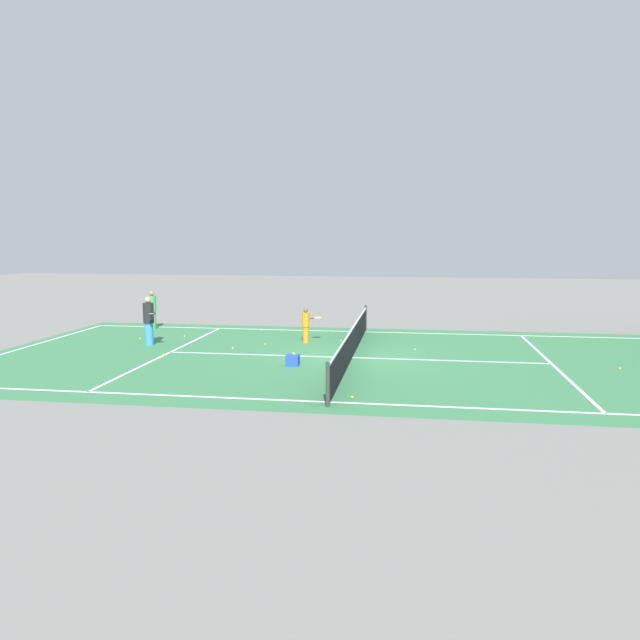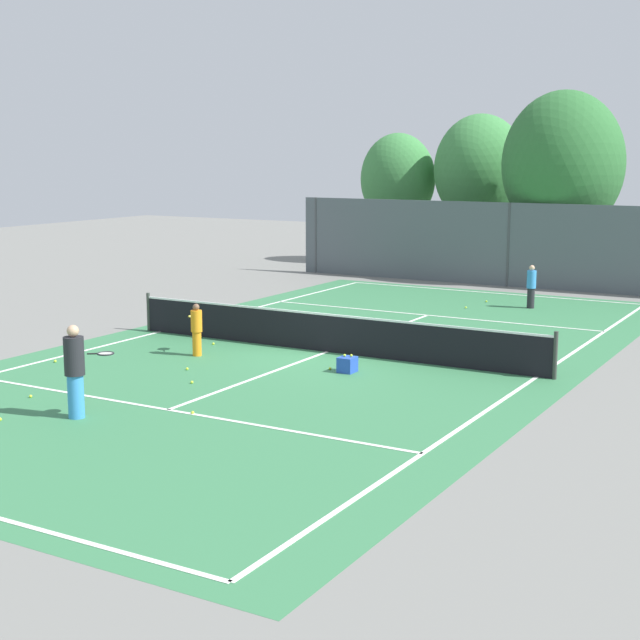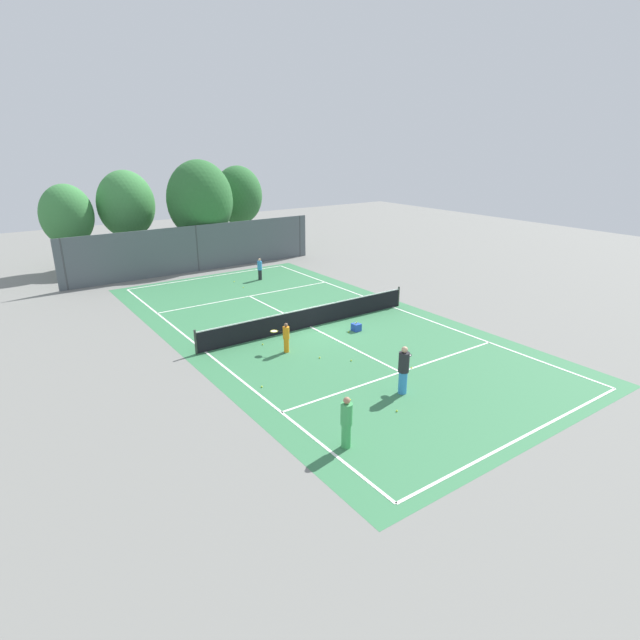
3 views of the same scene
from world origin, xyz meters
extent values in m
plane|color=slate|center=(0.00, 0.00, 0.00)|extent=(80.00, 80.00, 0.00)
cube|color=#387A4C|center=(0.00, 0.00, 0.00)|extent=(13.00, 25.00, 0.00)
cube|color=white|center=(-5.50, 0.00, 0.01)|extent=(0.10, 24.00, 0.01)
cube|color=white|center=(5.50, 0.00, 0.01)|extent=(0.10, 24.00, 0.01)
cube|color=white|center=(0.00, 12.00, 0.01)|extent=(11.00, 0.10, 0.01)
cube|color=white|center=(0.00, -6.40, 0.01)|extent=(11.00, 0.10, 0.01)
cube|color=white|center=(0.00, 6.40, 0.01)|extent=(11.00, 0.10, 0.01)
cube|color=white|center=(0.00, 0.00, 0.01)|extent=(0.10, 12.80, 0.01)
cylinder|color=#333833|center=(-5.90, 0.00, 0.55)|extent=(0.10, 0.10, 1.10)
cylinder|color=#333833|center=(5.90, 0.00, 0.55)|extent=(0.10, 0.10, 1.10)
cube|color=black|center=(0.00, 0.00, 0.47)|extent=(11.80, 0.03, 0.95)
cube|color=white|center=(0.00, 0.00, 0.97)|extent=(11.80, 0.04, 0.05)
cube|color=#515B60|center=(0.00, 14.00, 1.60)|extent=(18.00, 0.06, 3.20)
cylinder|color=#3F4447|center=(-8.50, 14.00, 1.60)|extent=(0.12, 0.12, 3.20)
cylinder|color=#3F4447|center=(0.00, 14.00, 1.60)|extent=(0.12, 0.12, 3.20)
cylinder|color=brown|center=(1.34, 16.16, 1.25)|extent=(0.32, 0.32, 2.50)
ellipsoid|color=#2D6B33|center=(1.34, 16.16, 4.62)|extent=(4.71, 4.64, 5.65)
cylinder|color=brown|center=(-7.11, 19.08, 1.15)|extent=(0.42, 0.42, 2.29)
ellipsoid|color=#3D8442|center=(-7.11, 19.08, 3.87)|extent=(3.50, 3.15, 4.20)
cylinder|color=brown|center=(-3.11, 19.05, 1.27)|extent=(0.44, 0.44, 2.55)
ellipsoid|color=#3D8442|center=(-3.11, 19.05, 4.35)|extent=(4.00, 4.24, 4.80)
cylinder|color=#232328|center=(2.37, 9.40, 0.33)|extent=(0.24, 0.24, 0.67)
cylinder|color=#388CD8|center=(2.37, 9.40, 0.96)|extent=(0.31, 0.31, 0.58)
sphere|color=tan|center=(2.37, 9.40, 1.34)|extent=(0.18, 0.18, 0.18)
cylinder|color=#388CD8|center=(-1.18, -7.71, 0.42)|extent=(0.31, 0.31, 0.85)
cylinder|color=#232328|center=(-1.18, -7.71, 1.22)|extent=(0.39, 0.39, 0.74)
sphere|color=tan|center=(-1.18, -7.71, 1.71)|extent=(0.23, 0.23, 0.23)
cylinder|color=black|center=(-0.89, -7.51, 1.26)|extent=(0.18, 0.14, 0.03)
torus|color=black|center=(-0.69, -7.37, 1.26)|extent=(0.46, 0.46, 0.03)
cylinder|color=silver|center=(-0.69, -7.37, 1.26)|extent=(0.38, 0.38, 0.00)
cylinder|color=orange|center=(-2.61, -2.04, 0.31)|extent=(0.23, 0.23, 0.62)
cylinder|color=orange|center=(-2.61, -2.04, 0.89)|extent=(0.28, 0.28, 0.54)
sphere|color=brown|center=(-2.61, -2.04, 1.25)|extent=(0.17, 0.17, 0.17)
cylinder|color=black|center=(-2.81, -1.82, 0.92)|extent=(0.16, 0.17, 0.03)
torus|color=yellow|center=(-2.98, -1.63, 0.92)|extent=(0.47, 0.47, 0.03)
cylinder|color=silver|center=(-2.98, -1.63, 0.92)|extent=(0.39, 0.39, 0.00)
cube|color=blue|center=(1.52, -1.72, 0.18)|extent=(0.37, 0.40, 0.36)
sphere|color=#CCE533|center=(1.45, -1.72, 0.39)|extent=(0.07, 0.07, 0.07)
sphere|color=#CCE533|center=(1.59, -1.66, 0.39)|extent=(0.07, 0.07, 0.07)
sphere|color=#CCE533|center=(1.06, -1.72, 0.03)|extent=(0.07, 0.07, 0.07)
sphere|color=#CCE533|center=(-3.09, -7.09, 0.03)|extent=(0.07, 0.07, 0.07)
sphere|color=#CCE533|center=(-1.64, 2.08, 0.03)|extent=(0.07, 0.07, 0.07)
sphere|color=#CCE533|center=(-0.93, -4.42, 0.03)|extent=(0.07, 0.07, 0.07)
sphere|color=#CCE533|center=(-5.14, -4.39, 0.03)|extent=(0.07, 0.07, 0.07)
sphere|color=#CCE533|center=(0.69, 9.84, 0.03)|extent=(0.07, 0.07, 0.07)
sphere|color=#CCE533|center=(5.06, 0.51, 0.03)|extent=(0.07, 0.07, 0.07)
sphere|color=#CCE533|center=(0.61, -6.39, 0.03)|extent=(0.07, 0.07, 0.07)
sphere|color=#CCE533|center=(-2.28, -8.61, 0.03)|extent=(0.07, 0.07, 0.07)
sphere|color=#CCE533|center=(-3.07, -0.73, 0.03)|extent=(0.07, 0.07, 0.07)
sphere|color=#CCE533|center=(0.55, 8.28, 0.03)|extent=(0.07, 0.07, 0.07)
sphere|color=#CCE533|center=(-1.84, -3.43, 0.03)|extent=(0.07, 0.07, 0.07)
camera|label=1|loc=(19.77, 1.93, 4.08)|focal=33.87mm
camera|label=2|loc=(11.62, -20.46, 5.01)|focal=52.61mm
camera|label=3|loc=(-13.14, -19.53, 8.63)|focal=28.57mm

